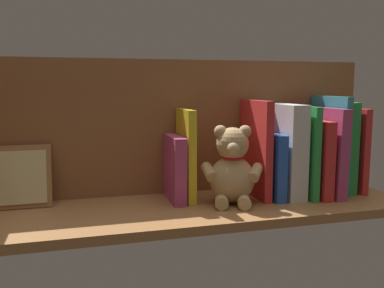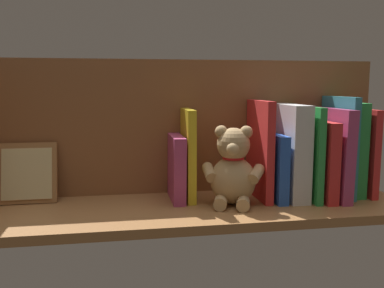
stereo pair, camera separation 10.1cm
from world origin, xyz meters
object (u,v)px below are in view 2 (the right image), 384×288
object	(u,v)px
teddy_bear	(233,170)
picture_frame_leaning	(27,173)
book_0	(359,151)
dictionary_thick_white	(289,151)

from	to	relation	value
teddy_bear	picture_frame_leaning	world-z (taller)	teddy_bear
book_0	picture_frame_leaning	xyz separation A→B (cm)	(87.94, -5.48, -4.17)
dictionary_thick_white	book_0	bearing A→B (deg)	-177.82
book_0	dictionary_thick_white	distance (cm)	20.77
dictionary_thick_white	picture_frame_leaning	bearing A→B (deg)	-5.33
teddy_bear	book_0	bearing A→B (deg)	-154.27
book_0	dictionary_thick_white	bearing A→B (deg)	2.18
book_0	picture_frame_leaning	bearing A→B (deg)	-3.56
book_0	teddy_bear	distance (cm)	37.65
picture_frame_leaning	teddy_bear	bearing A→B (deg)	168.15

